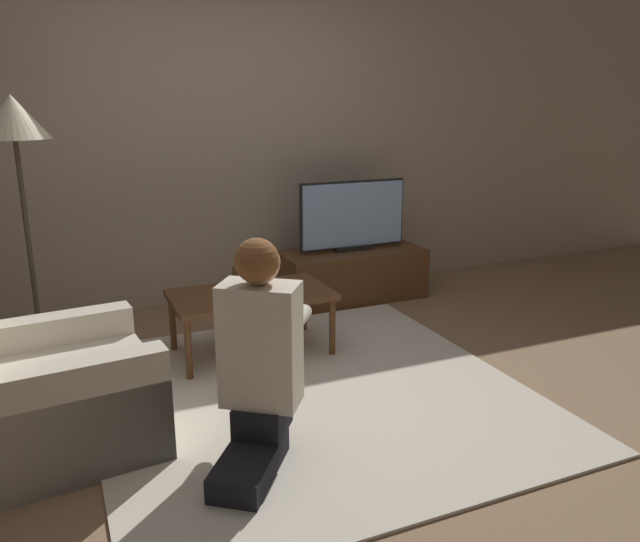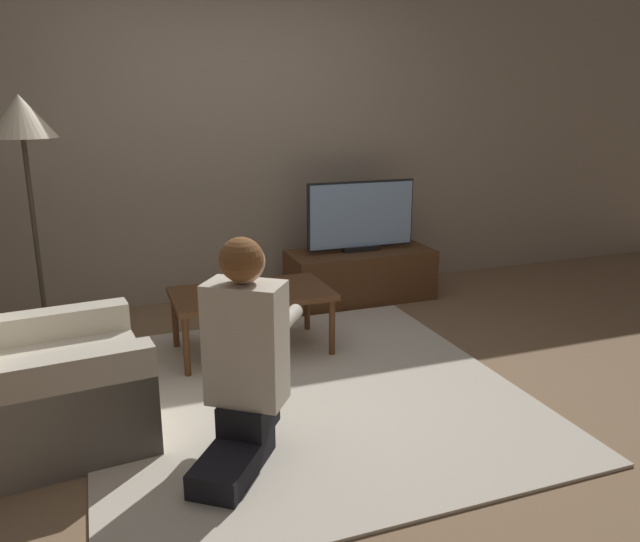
{
  "view_description": "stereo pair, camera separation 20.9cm",
  "coord_description": "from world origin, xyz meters",
  "px_view_note": "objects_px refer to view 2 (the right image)",
  "views": [
    {
      "loc": [
        -1.21,
        -2.89,
        1.58
      ],
      "look_at": [
        0.27,
        0.5,
        0.55
      ],
      "focal_mm": 35.0,
      "sensor_mm": 36.0,
      "label": 1
    },
    {
      "loc": [
        -1.02,
        -2.97,
        1.58
      ],
      "look_at": [
        0.27,
        0.5,
        0.55
      ],
      "focal_mm": 35.0,
      "sensor_mm": 36.0,
      "label": 2
    }
  ],
  "objects_px": {
    "floor_lamp": "(23,133)",
    "armchair": "(42,388)",
    "person_kneeling": "(245,353)",
    "tv": "(361,216)",
    "coffee_table": "(251,297)"
  },
  "relations": [
    {
      "from": "floor_lamp",
      "to": "armchair",
      "type": "relative_size",
      "value": 1.75
    },
    {
      "from": "person_kneeling",
      "to": "tv",
      "type": "bearing_deg",
      "value": -89.95
    },
    {
      "from": "floor_lamp",
      "to": "coffee_table",
      "type": "bearing_deg",
      "value": -21.1
    },
    {
      "from": "floor_lamp",
      "to": "person_kneeling",
      "type": "xyz_separation_m",
      "value": [
        0.91,
        -1.64,
        -0.88
      ]
    },
    {
      "from": "person_kneeling",
      "to": "floor_lamp",
      "type": "bearing_deg",
      "value": -24.72
    },
    {
      "from": "coffee_table",
      "to": "armchair",
      "type": "height_order",
      "value": "armchair"
    },
    {
      "from": "armchair",
      "to": "tv",
      "type": "bearing_deg",
      "value": -63.15
    },
    {
      "from": "tv",
      "to": "coffee_table",
      "type": "xyz_separation_m",
      "value": [
        -1.1,
        -0.78,
        -0.31
      ]
    },
    {
      "from": "coffee_table",
      "to": "armchair",
      "type": "relative_size",
      "value": 1.07
    },
    {
      "from": "tv",
      "to": "armchair",
      "type": "height_order",
      "value": "tv"
    },
    {
      "from": "tv",
      "to": "floor_lamp",
      "type": "bearing_deg",
      "value": -172.52
    },
    {
      "from": "tv",
      "to": "armchair",
      "type": "distance_m",
      "value": 2.76
    },
    {
      "from": "floor_lamp",
      "to": "armchair",
      "type": "height_order",
      "value": "floor_lamp"
    },
    {
      "from": "armchair",
      "to": "floor_lamp",
      "type": "bearing_deg",
      "value": -4.09
    },
    {
      "from": "tv",
      "to": "armchair",
      "type": "bearing_deg",
      "value": -146.91
    }
  ]
}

